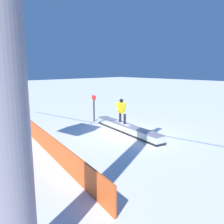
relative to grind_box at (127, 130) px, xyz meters
name	(u,v)px	position (x,y,z in m)	size (l,w,h in m)	color
ground_plane	(127,134)	(0.00, 0.00, -0.24)	(120.00, 120.00, 0.00)	white
grind_box	(127,130)	(0.00, 0.00, 0.00)	(5.67, 1.70, 0.54)	white
snowboarder	(122,110)	(0.53, -0.11, 1.07)	(1.53, 0.71, 1.44)	silver
safety_fence	(50,145)	(0.00, 4.89, 0.21)	(10.59, 0.06, 0.91)	orange
trail_marker	(94,108)	(3.77, -0.62, 0.76)	(0.40, 0.10, 1.87)	#262628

